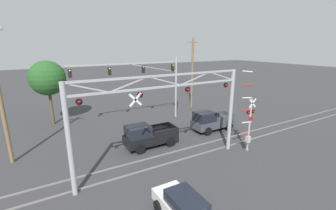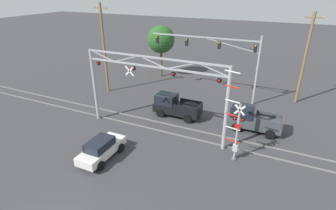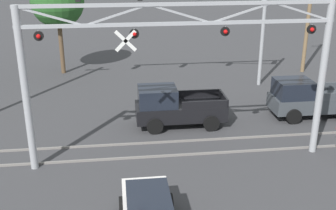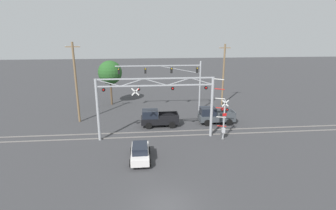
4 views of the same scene
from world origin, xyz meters
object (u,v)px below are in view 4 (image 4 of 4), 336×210
at_px(crossing_gantry, 156,100).
at_px(traffic_signal_span, 178,76).
at_px(crossing_signal_mast, 223,119).
at_px(utility_pole_right, 223,74).
at_px(pickup_truck_following, 214,116).
at_px(utility_pole_left, 76,82).
at_px(pickup_truck_lead, 157,118).
at_px(sedan_waiting, 140,152).
at_px(background_tree_beyond_span, 110,73).

distance_m(crossing_gantry, traffic_signal_span, 10.75).
bearing_deg(crossing_signal_mast, traffic_signal_span, 107.85).
xyz_separation_m(traffic_signal_span, utility_pole_right, (7.70, 2.71, -0.27)).
height_order(crossing_gantry, pickup_truck_following, crossing_gantry).
relative_size(traffic_signal_span, utility_pole_left, 1.20).
xyz_separation_m(crossing_gantry, traffic_signal_span, (3.74, 10.04, 0.88)).
bearing_deg(utility_pole_left, pickup_truck_lead, -14.76).
xyz_separation_m(pickup_truck_following, utility_pole_left, (-17.76, 2.35, 4.31)).
bearing_deg(pickup_truck_following, pickup_truck_lead, -177.26).
bearing_deg(sedan_waiting, utility_pole_right, 53.60).
relative_size(crossing_signal_mast, sedan_waiting, 1.66).
distance_m(pickup_truck_lead, background_tree_beyond_span, 13.56).
distance_m(pickup_truck_following, utility_pole_right, 10.14).
height_order(traffic_signal_span, utility_pole_right, utility_pole_right).
relative_size(crossing_signal_mast, traffic_signal_span, 0.56).
height_order(traffic_signal_span, utility_pole_left, utility_pole_left).
distance_m(crossing_gantry, background_tree_beyond_span, 16.09).
bearing_deg(crossing_gantry, utility_pole_left, 146.81).
height_order(utility_pole_right, background_tree_beyond_span, utility_pole_right).
height_order(sedan_waiting, background_tree_beyond_span, background_tree_beyond_span).
distance_m(traffic_signal_span, sedan_waiting, 16.81).
xyz_separation_m(sedan_waiting, utility_pole_right, (13.22, 17.94, 4.21)).
bearing_deg(pickup_truck_lead, utility_pole_left, 165.24).
xyz_separation_m(crossing_gantry, crossing_signal_mast, (7.34, -1.12, -2.00)).
xyz_separation_m(crossing_gantry, utility_pole_left, (-9.93, 6.49, 0.94)).
relative_size(utility_pole_right, background_tree_beyond_span, 1.36).
bearing_deg(traffic_signal_span, crossing_signal_mast, -72.15).
xyz_separation_m(pickup_truck_lead, utility_pole_right, (11.11, 8.95, 3.98)).
relative_size(crossing_gantry, pickup_truck_lead, 2.74).
bearing_deg(pickup_truck_following, crossing_signal_mast, -95.32).
xyz_separation_m(crossing_gantry, pickup_truck_lead, (0.34, 3.79, -3.37)).
bearing_deg(background_tree_beyond_span, utility_pole_left, -112.41).
xyz_separation_m(pickup_truck_lead, utility_pole_left, (-10.27, 2.71, 4.31)).
xyz_separation_m(crossing_signal_mast, sedan_waiting, (-9.11, -4.07, -1.59)).
relative_size(traffic_signal_span, background_tree_beyond_span, 1.73).
xyz_separation_m(sedan_waiting, utility_pole_left, (-8.15, 11.69, 4.53)).
bearing_deg(crossing_gantry, utility_pole_right, 48.06).
relative_size(sedan_waiting, utility_pole_left, 0.40).
distance_m(crossing_signal_mast, pickup_truck_following, 5.46).
relative_size(pickup_truck_lead, sedan_waiting, 1.13).
distance_m(utility_pole_right, background_tree_beyond_span, 18.11).
relative_size(crossing_gantry, pickup_truck_following, 2.79).
distance_m(crossing_signal_mast, utility_pole_right, 14.69).
xyz_separation_m(crossing_signal_mast, pickup_truck_following, (0.49, 5.27, -1.37)).
relative_size(sedan_waiting, background_tree_beyond_span, 0.58).
bearing_deg(pickup_truck_following, sedan_waiting, -135.79).
bearing_deg(utility_pole_right, pickup_truck_following, -112.84).
distance_m(pickup_truck_following, background_tree_beyond_span, 18.32).
distance_m(crossing_signal_mast, pickup_truck_lead, 8.66).
bearing_deg(utility_pole_left, background_tree_beyond_span, 67.59).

